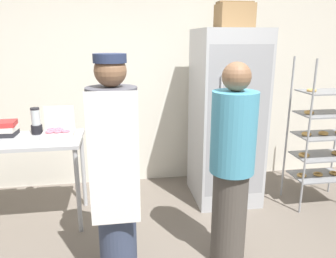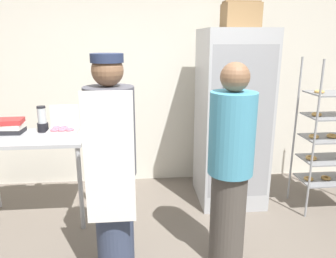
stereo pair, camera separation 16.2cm
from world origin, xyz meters
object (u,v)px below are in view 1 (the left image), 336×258
Objects in this scene: person_customer at (232,166)px; refrigerator at (226,118)px; binder_stack at (2,129)px; baking_rack at (323,135)px; blender_pitcher at (36,122)px; cardboard_storage_box at (234,16)px; person_baker at (115,167)px; donut_box at (58,131)px.

refrigerator is at bearing 73.84° from person_customer.
baking_rack is at bearing -3.52° from binder_stack.
blender_pitcher is 0.72× the size of cardboard_storage_box.
person_baker is at bearing -159.66° from baking_rack.
blender_pitcher is 1.33m from person_baker.
donut_box is (-1.80, -0.20, -0.03)m from refrigerator.
cardboard_storage_box is 2.14m from person_baker.
person_baker is 1.04× the size of person_customer.
baking_rack reaches higher than binder_stack.
person_baker is (-2.26, -0.84, 0.10)m from baking_rack.
blender_pitcher is at bearing 175.72° from baking_rack.
baking_rack is 4.38× the size of cardboard_storage_box.
binder_stack is at bearing 136.63° from person_baker.
person_baker reaches higher than donut_box.
refrigerator reaches higher than donut_box.
binder_stack is at bearing -177.58° from refrigerator.
cardboard_storage_box is (2.42, 0.18, 1.10)m from binder_stack.
baking_rack is at bearing 20.34° from person_baker.
cardboard_storage_box reaches higher than blender_pitcher.
cardboard_storage_box is (2.10, 0.16, 1.06)m from blender_pitcher.
blender_pitcher is (-2.03, -0.08, 0.04)m from refrigerator.
donut_box is 0.56m from binder_stack.
donut_box is 1.75m from person_customer.
blender_pitcher reaches higher than binder_stack.
cardboard_storage_box is at bearing 43.03° from person_baker.
baking_rack is 2.82m from donut_box.
binder_stack is 1.53m from person_baker.
person_baker reaches higher than baking_rack.
person_baker is at bearing -136.97° from cardboard_storage_box.
person_baker is (0.55, -0.95, -0.04)m from donut_box.
cardboard_storage_box is 0.22× the size of person_baker.
blender_pitcher is at bearing 152.62° from donut_box.
blender_pitcher is 2.35m from cardboard_storage_box.
person_baker is at bearing -53.65° from blender_pitcher.
cardboard_storage_box is (1.86, 0.28, 1.13)m from donut_box.
refrigerator is 1.81m from donut_box.
cardboard_storage_box is at bearing 4.18° from binder_stack.
binder_stack is at bearing 169.89° from donut_box.
refrigerator is 2.36m from binder_stack.
refrigerator reaches higher than baking_rack.
binder_stack is (-3.37, 0.21, 0.16)m from baking_rack.
refrigerator is 1.16× the size of person_customer.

